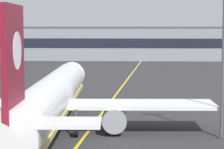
% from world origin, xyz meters
% --- Properties ---
extents(taxiway_centreline, '(13.98, 179.50, 0.01)m').
position_xyz_m(taxiway_centreline, '(0.00, 30.00, 0.00)').
color(taxiway_centreline, yellow).
rests_on(taxiway_centreline, ground).
extents(airliner_foreground, '(32.12, 41.47, 11.65)m').
position_xyz_m(airliner_foreground, '(-4.74, 14.43, 3.37)').
color(airliner_foreground, white).
rests_on(airliner_foreground, ground).
extents(apron_lamp_post, '(2.24, 0.90, 13.33)m').
position_xyz_m(apron_lamp_post, '(11.43, 12.83, 6.97)').
color(apron_lamp_post, '#515156').
rests_on(apron_lamp_post, ground).
extents(terminal_building, '(159.06, 12.40, 10.37)m').
position_xyz_m(terminal_building, '(2.48, 114.41, 5.19)').
color(terminal_building, gray).
rests_on(terminal_building, ground).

